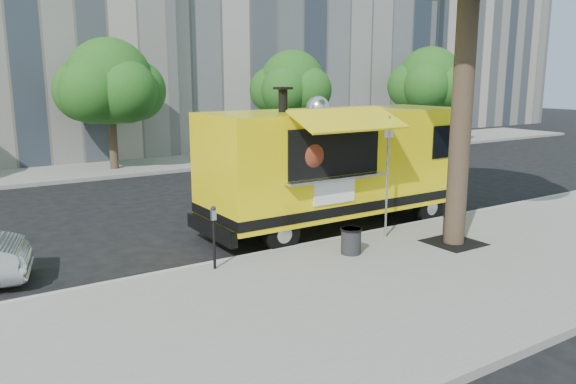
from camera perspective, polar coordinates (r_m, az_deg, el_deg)
name	(u,v)px	position (r m, az deg, el deg)	size (l,w,h in m)	color
ground	(298,238)	(14.42, 1.05, -4.68)	(120.00, 120.00, 0.00)	black
sidewalk	(412,282)	(11.47, 12.44, -8.94)	(60.00, 6.00, 0.15)	gray
curb	(320,244)	(13.67, 3.24, -5.29)	(60.00, 0.14, 0.16)	#999993
far_sidewalk	(132,166)	(26.44, -15.57, 2.59)	(60.00, 5.00, 0.15)	gray
building_right	(431,30)	(51.94, 14.30, 15.70)	(16.00, 12.00, 16.00)	#B5AA96
tree_well	(454,243)	(14.05, 16.47, -4.95)	(1.20, 1.20, 0.02)	black
far_tree_b	(109,82)	(25.08, -17.69, 10.63)	(3.60, 3.60, 5.50)	#33261C
far_tree_c	(292,83)	(28.59, 0.45, 11.01)	(3.24, 3.24, 5.21)	#33261C
far_tree_d	(430,79)	(35.24, 14.22, 11.07)	(3.78, 3.78, 5.64)	#33261C
sign_post	(387,170)	(13.77, 10.07, 2.25)	(0.28, 0.06, 3.00)	silver
parking_meter	(214,230)	(11.59, -7.55, -3.84)	(0.11, 0.11, 1.33)	black
food_truck	(335,163)	(15.04, 4.84, 2.91)	(7.63, 3.56, 3.78)	yellow
trash_bin_left	(351,240)	(12.68, 6.42, -4.88)	(0.49, 0.49, 0.59)	black
trash_bin_right	(452,225)	(14.53, 16.29, -3.20)	(0.46, 0.46, 0.55)	black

